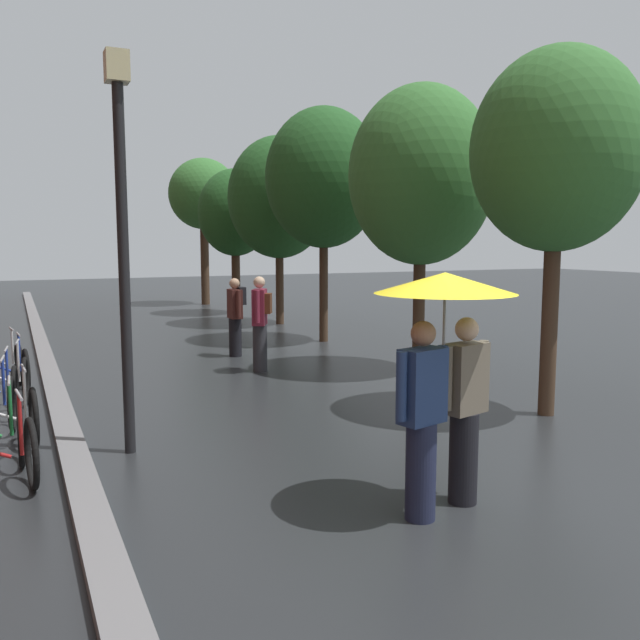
% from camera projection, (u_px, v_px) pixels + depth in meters
% --- Properties ---
extents(ground_plane, '(80.00, 80.00, 0.00)m').
position_uv_depth(ground_plane, '(520.00, 527.00, 5.38)').
color(ground_plane, '#26282B').
extents(kerb_strip, '(0.30, 36.00, 0.12)m').
position_uv_depth(kerb_strip, '(45.00, 357.00, 13.00)').
color(kerb_strip, slate).
rests_on(kerb_strip, ground).
extents(street_tree_0, '(2.24, 2.24, 4.86)m').
position_uv_depth(street_tree_0, '(557.00, 152.00, 8.49)').
color(street_tree_0, '#473323').
rests_on(street_tree_0, ground).
extents(street_tree_1, '(2.59, 2.59, 5.10)m').
position_uv_depth(street_tree_1, '(421.00, 176.00, 11.53)').
color(street_tree_1, '#473323').
rests_on(street_tree_1, ground).
extents(street_tree_2, '(2.71, 2.71, 5.43)m').
position_uv_depth(street_tree_2, '(324.00, 178.00, 15.02)').
color(street_tree_2, '#473323').
rests_on(street_tree_2, ground).
extents(street_tree_3, '(2.89, 2.89, 5.30)m').
position_uv_depth(street_tree_3, '(279.00, 198.00, 18.31)').
color(street_tree_3, '#473323').
rests_on(street_tree_3, ground).
extents(street_tree_4, '(2.39, 2.39, 4.70)m').
position_uv_depth(street_tree_4, '(235.00, 213.00, 21.07)').
color(street_tree_4, '#473323').
rests_on(street_tree_4, ground).
extents(street_tree_5, '(2.57, 2.57, 5.43)m').
position_uv_depth(street_tree_5, '(203.00, 195.00, 24.15)').
color(street_tree_5, '#473323').
rests_on(street_tree_5, ground).
extents(couple_under_umbrella, '(1.21, 1.21, 2.09)m').
position_uv_depth(couple_under_umbrella, '(444.00, 349.00, 5.56)').
color(couple_under_umbrella, '#1E233D').
rests_on(couple_under_umbrella, ground).
extents(street_lamp_post, '(0.24, 0.24, 4.33)m').
position_uv_depth(street_lamp_post, '(122.00, 225.00, 7.01)').
color(street_lamp_post, black).
rests_on(street_lamp_post, ground).
extents(pedestrian_walking_midground, '(0.34, 0.59, 1.61)m').
position_uv_depth(pedestrian_walking_midground, '(236.00, 315.00, 13.34)').
color(pedestrian_walking_midground, black).
rests_on(pedestrian_walking_midground, ground).
extents(pedestrian_walking_far, '(0.44, 0.53, 1.73)m').
position_uv_depth(pedestrian_walking_far, '(260.00, 322.00, 11.73)').
color(pedestrian_walking_far, '#2D2D33').
rests_on(pedestrian_walking_far, ground).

